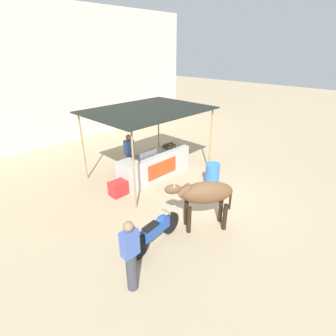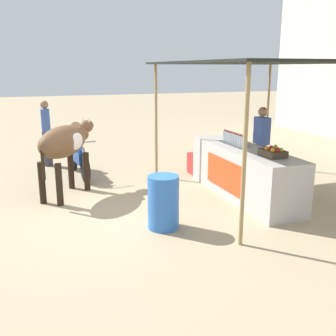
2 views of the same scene
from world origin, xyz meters
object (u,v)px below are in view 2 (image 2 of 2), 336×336
fruit_crate (273,153)px  cow (65,143)px  stall_counter (243,172)px  vendor_behind_counter (261,145)px  cooler_box (200,164)px  water_barrel (163,202)px  passerby_on_street (46,133)px  motorcycle_parked (79,158)px

fruit_crate → cow: size_ratio=0.27×
stall_counter → vendor_behind_counter: bearing=128.2°
fruit_crate → vendor_behind_counter: bearing=153.9°
cooler_box → water_barrel: (2.70, -1.86, 0.18)m
fruit_crate → stall_counter: bearing=-176.4°
cooler_box → passerby_on_street: bearing=-122.3°
cow → motorcycle_parked: 1.55m
passerby_on_street → vendor_behind_counter: bearing=51.9°
vendor_behind_counter → cooler_box: 1.57m
vendor_behind_counter → motorcycle_parked: size_ratio=0.92×
stall_counter → vendor_behind_counter: (-0.59, 0.75, 0.37)m
vendor_behind_counter → cow: vendor_behind_counter is taller
vendor_behind_counter → passerby_on_street: (-3.25, -4.15, 0.00)m
stall_counter → cow: cow is taller
fruit_crate → motorcycle_parked: size_ratio=0.24×
vendor_behind_counter → cooler_box: size_ratio=2.75×
water_barrel → cow: cow is taller
cooler_box → cow: 3.23m
cooler_box → motorcycle_parked: size_ratio=0.33×
stall_counter → water_barrel: stall_counter is taller
vendor_behind_counter → water_barrel: size_ratio=1.97×
stall_counter → passerby_on_street: bearing=-138.5°
water_barrel → cow: (-2.16, -1.22, 0.61)m
fruit_crate → vendor_behind_counter: vendor_behind_counter is taller
cooler_box → cow: bearing=-79.9°
cow → cooler_box: bearing=100.1°
fruit_crate → water_barrel: (0.11, -2.01, -0.61)m
water_barrel → fruit_crate: bearing=93.0°
motorcycle_parked → water_barrel: bearing=13.2°
stall_counter → fruit_crate: fruit_crate is taller
cow → water_barrel: bearing=29.4°
vendor_behind_counter → motorcycle_parked: (-1.99, -3.54, -0.42)m
stall_counter → cooler_box: bearing=-176.8°
stall_counter → vendor_behind_counter: 1.03m
stall_counter → passerby_on_street: passerby_on_street is taller
stall_counter → motorcycle_parked: bearing=-132.8°
water_barrel → motorcycle_parked: bearing=-166.8°
cooler_box → vendor_behind_counter: bearing=36.1°
fruit_crate → passerby_on_street: bearing=-143.6°
motorcycle_parked → passerby_on_street: (-1.26, -0.61, 0.42)m
water_barrel → motorcycle_parked: (-3.52, -0.82, 0.01)m
water_barrel → cow: size_ratio=0.51×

